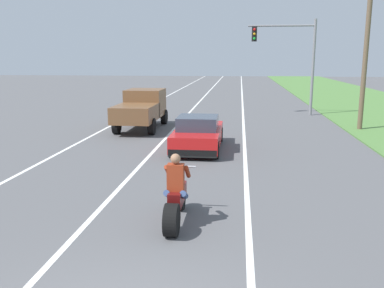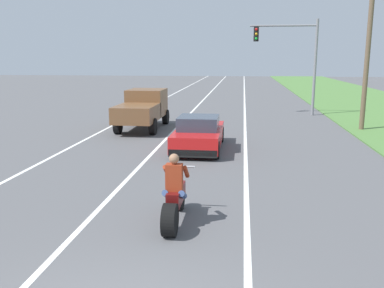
# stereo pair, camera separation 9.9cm
# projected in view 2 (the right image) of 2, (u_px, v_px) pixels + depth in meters

# --- Properties ---
(lane_stripe_left_solid) EXTENTS (0.14, 120.00, 0.01)m
(lane_stripe_left_solid) POSITION_uv_depth(u_px,v_px,m) (126.00, 118.00, 25.37)
(lane_stripe_left_solid) COLOR white
(lane_stripe_left_solid) RESTS_ON ground
(lane_stripe_right_solid) EXTENTS (0.14, 120.00, 0.01)m
(lane_stripe_right_solid) POSITION_uv_depth(u_px,v_px,m) (245.00, 120.00, 24.52)
(lane_stripe_right_solid) COLOR white
(lane_stripe_right_solid) RESTS_ON ground
(lane_stripe_centre_dashed) EXTENTS (0.14, 120.00, 0.01)m
(lane_stripe_centre_dashed) POSITION_uv_depth(u_px,v_px,m) (185.00, 119.00, 24.95)
(lane_stripe_centre_dashed) COLOR white
(lane_stripe_centre_dashed) RESTS_ON ground
(motorcycle_with_rider) EXTENTS (0.70, 2.21, 1.62)m
(motorcycle_with_rider) POSITION_uv_depth(u_px,v_px,m) (174.00, 199.00, 9.12)
(motorcycle_with_rider) COLOR black
(motorcycle_with_rider) RESTS_ON ground
(sports_car_red) EXTENTS (1.84, 4.30, 1.37)m
(sports_car_red) POSITION_uv_depth(u_px,v_px,m) (199.00, 134.00, 16.69)
(sports_car_red) COLOR red
(sports_car_red) RESTS_ON ground
(pickup_truck_left_lane_brown) EXTENTS (2.02, 4.80, 1.98)m
(pickup_truck_left_lane_brown) POSITION_uv_depth(u_px,v_px,m) (143.00, 108.00, 21.47)
(pickup_truck_left_lane_brown) COLOR brown
(pickup_truck_left_lane_brown) RESTS_ON ground
(traffic_light_mast_near) EXTENTS (4.23, 0.34, 6.00)m
(traffic_light_mast_near) POSITION_uv_depth(u_px,v_px,m) (295.00, 52.00, 26.13)
(traffic_light_mast_near) COLOR gray
(traffic_light_mast_near) RESTS_ON ground
(utility_pole_roadside) EXTENTS (0.24, 0.24, 7.39)m
(utility_pole_roadside) POSITION_uv_depth(u_px,v_px,m) (367.00, 57.00, 20.45)
(utility_pole_roadside) COLOR brown
(utility_pole_roadside) RESTS_ON ground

